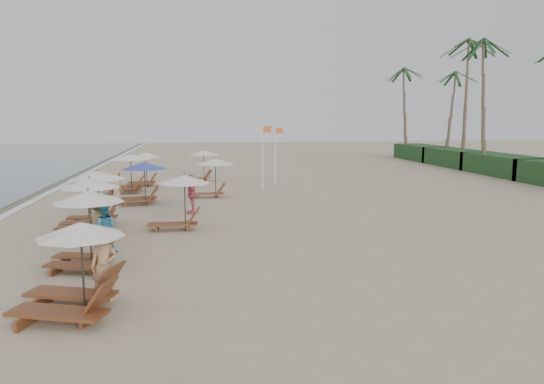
{
  "coord_description": "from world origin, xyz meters",
  "views": [
    {
      "loc": [
        -2.28,
        -15.2,
        4.54
      ],
      "look_at": [
        1.0,
        6.71,
        1.3
      ],
      "focal_mm": 33.6,
      "sensor_mm": 36.0,
      "label": 1
    }
  ],
  "objects": [
    {
      "name": "flag_pole_near",
      "position": [
        1.91,
        16.62,
        2.35
      ],
      "size": [
        0.6,
        0.08,
        4.22
      ],
      "color": "silver",
      "rests_on": "ground"
    },
    {
      "name": "flag_pole_far",
      "position": [
        3.25,
        19.97,
        2.26
      ],
      "size": [
        0.59,
        0.08,
        4.06
      ],
      "color": "silver",
      "rests_on": "ground"
    },
    {
      "name": "lounger_station_4",
      "position": [
        -5.2,
        12.25,
        1.18
      ],
      "size": [
        2.62,
        2.39,
        2.21
      ],
      "color": "brown",
      "rests_on": "ground"
    },
    {
      "name": "lounger_station_1",
      "position": [
        -5.7,
        0.49,
        1.21
      ],
      "size": [
        2.45,
        2.16,
        2.38
      ],
      "color": "brown",
      "rests_on": "ground"
    },
    {
      "name": "inland_station_2",
      "position": [
        -1.9,
        21.75,
        1.47
      ],
      "size": [
        2.58,
        2.24,
        2.22
      ],
      "color": "brown",
      "rests_on": "ground"
    },
    {
      "name": "beachgoer_mid_a",
      "position": [
        -5.38,
        2.11,
        0.86
      ],
      "size": [
        0.89,
        0.72,
        1.72
      ],
      "primitive_type": "imported",
      "rotation": [
        0.0,
        0.0,
        3.23
      ],
      "color": "teal",
      "rests_on": "ground"
    },
    {
      "name": "beachgoer_far_a",
      "position": [
        -2.52,
        8.97,
        0.95
      ],
      "size": [
        0.55,
        1.15,
        1.9
      ],
      "primitive_type": "imported",
      "rotation": [
        0.0,
        0.0,
        4.79
      ],
      "color": "#C64F62",
      "rests_on": "ground"
    },
    {
      "name": "lounger_station_3",
      "position": [
        -6.62,
        6.74,
        1.15
      ],
      "size": [
        2.72,
        2.38,
        2.34
      ],
      "color": "brown",
      "rests_on": "ground"
    },
    {
      "name": "lounger_station_0",
      "position": [
        -5.25,
        -3.31,
        0.94
      ],
      "size": [
        2.69,
        2.71,
        2.19
      ],
      "color": "brown",
      "rests_on": "ground"
    },
    {
      "name": "inland_station_1",
      "position": [
        -1.35,
        14.05,
        1.47
      ],
      "size": [
        2.54,
        2.24,
        2.22
      ],
      "color": "brown",
      "rests_on": "ground"
    },
    {
      "name": "beachgoer_mid_b",
      "position": [
        -5.63,
        2.66,
        0.95
      ],
      "size": [
        1.39,
        1.31,
        1.89
      ],
      "primitive_type": "imported",
      "rotation": [
        0.0,
        0.0,
        2.48
      ],
      "color": "olive",
      "rests_on": "ground"
    },
    {
      "name": "lounger_station_6",
      "position": [
        -5.77,
        19.48,
        1.19
      ],
      "size": [
        2.43,
        2.17,
        2.26
      ],
      "color": "brown",
      "rests_on": "ground"
    },
    {
      "name": "beachgoer_near",
      "position": [
        -4.61,
        -2.47,
        0.88
      ],
      "size": [
        0.64,
        0.42,
        1.77
      ],
      "primitive_type": "imported",
      "rotation": [
        0.0,
        0.0,
        0.0
      ],
      "color": "tan",
      "rests_on": "ground"
    },
    {
      "name": "beachgoer_far_b",
      "position": [
        -6.49,
        12.52,
        0.87
      ],
      "size": [
        0.76,
        0.97,
        1.74
      ],
      "primitive_type": "imported",
      "rotation": [
        0.0,
        0.0,
        1.29
      ],
      "color": "tan",
      "rests_on": "ground"
    },
    {
      "name": "foam_line",
      "position": [
        -11.2,
        10.0,
        0.01
      ],
      "size": [
        0.5,
        140.0,
        0.02
      ],
      "primitive_type": "cube",
      "color": "white",
      "rests_on": "ground"
    },
    {
      "name": "ground",
      "position": [
        0.0,
        0.0,
        0.0
      ],
      "size": [
        160.0,
        160.0,
        0.0
      ],
      "primitive_type": "plane",
      "color": "tan",
      "rests_on": "ground"
    },
    {
      "name": "inland_station_0",
      "position": [
        -2.99,
        5.63,
        1.36
      ],
      "size": [
        2.71,
        2.24,
        2.22
      ],
      "color": "brown",
      "rests_on": "ground"
    },
    {
      "name": "lounger_station_2",
      "position": [
        -6.54,
        4.55,
        1.06
      ],
      "size": [
        2.73,
        2.28,
        2.28
      ],
      "color": "brown",
      "rests_on": "ground"
    },
    {
      "name": "lounger_station_5",
      "position": [
        -6.52,
        16.75,
        1.11
      ],
      "size": [
        2.84,
        2.41,
        2.35
      ],
      "color": "brown",
      "rests_on": "ground"
    }
  ]
}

